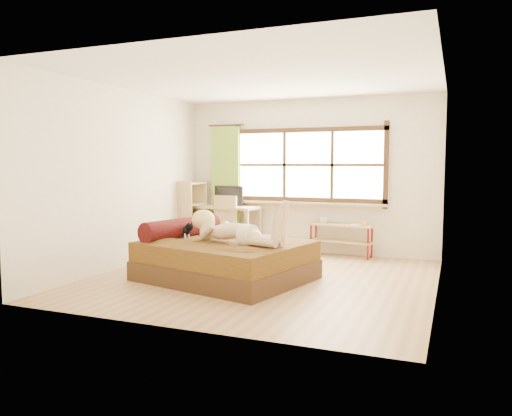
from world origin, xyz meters
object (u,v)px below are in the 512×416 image
at_px(bed, 223,258).
at_px(desk, 225,212).
at_px(pipe_shelf, 342,233).
at_px(woman, 234,220).
at_px(chair, 222,221).
at_px(bookshelf, 192,215).
at_px(kitten, 183,229).

xyz_separation_m(bed, desk, (-0.99, 2.16, 0.42)).
height_order(bed, pipe_shelf, bed).
height_order(woman, desk, woman).
height_order(desk, pipe_shelf, desk).
height_order(woman, pipe_shelf, woman).
height_order(chair, bookshelf, bookshelf).
bearing_deg(chair, desk, 113.49).
xyz_separation_m(bed, woman, (0.20, -0.06, 0.55)).
relative_size(woman, kitten, 4.67).
distance_m(kitten, bookshelf, 2.13).
distance_m(kitten, desk, 2.10).
bearing_deg(chair, pipe_shelf, 19.67).
relative_size(bed, pipe_shelf, 2.13).
xyz_separation_m(pipe_shelf, bookshelf, (-2.73, -0.27, 0.23)).
relative_size(kitten, bookshelf, 0.25).
bearing_deg(bed, pipe_shelf, 76.86).
relative_size(kitten, desk, 0.23).
relative_size(bed, bookshelf, 1.93).
distance_m(kitten, chair, 1.73).
distance_m(kitten, pipe_shelf, 2.86).
height_order(bed, woman, woman).
relative_size(woman, chair, 1.44).
distance_m(bed, woman, 0.59).
relative_size(woman, pipe_shelf, 1.29).
bearing_deg(chair, bed, -57.72).
relative_size(pipe_shelf, bookshelf, 0.90).
xyz_separation_m(desk, pipe_shelf, (2.13, 0.12, -0.29)).
height_order(bed, desk, desk).
height_order(kitten, pipe_shelf, kitten).
height_order(chair, pipe_shelf, chair).
xyz_separation_m(kitten, pipe_shelf, (1.81, 2.19, -0.24)).
relative_size(bed, desk, 1.79).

